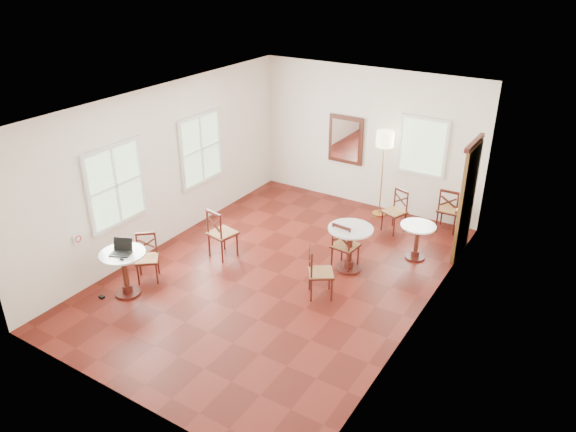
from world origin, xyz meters
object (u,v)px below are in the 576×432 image
object	(u,v)px
chair_near_a	(221,233)
chair_back_a	(449,210)
mouse	(122,259)
chair_mid_a	(345,246)
cafe_table_near	(125,269)
water_glass	(131,252)
chair_near_b	(147,258)
floor_lamp	(384,145)
navy_mug	(124,246)
power_adapter	(102,297)
chair_back_b	(395,211)
cafe_table_back	(417,238)
chair_mid_b	(319,272)
cafe_table_mid	(350,244)
laptop	(122,249)

from	to	relation	value
chair_near_a	chair_back_a	world-z (taller)	chair_near_a
mouse	chair_mid_a	bearing A→B (deg)	47.86
cafe_table_near	water_glass	distance (m)	0.37
chair_near_b	floor_lamp	world-z (taller)	floor_lamp
chair_back_a	navy_mug	distance (m)	6.22
chair_back_a	power_adapter	distance (m)	6.70
chair_near_b	power_adapter	distance (m)	0.96
chair_back_b	cafe_table_back	bearing A→B (deg)	-26.72
chair_near_b	navy_mug	xyz separation A→B (m)	(-0.04, -0.39, 0.41)
chair_back_b	mouse	xyz separation A→B (m)	(-2.68, -4.60, 0.36)
cafe_table_near	chair_mid_b	world-z (taller)	chair_mid_b
cafe_table_mid	floor_lamp	size ratio (longest dim) A/B	0.45
chair_mid_a	chair_back_b	xyz separation A→B (m)	(0.20, 1.82, -0.02)
chair_near_a	chair_back_b	bearing A→B (deg)	-119.98
chair_mid_a	navy_mug	xyz separation A→B (m)	(-2.72, -2.49, 0.37)
cafe_table_back	mouse	size ratio (longest dim) A/B	7.93
cafe_table_mid	chair_mid_b	bearing A→B (deg)	-93.12
chair_mid_a	chair_mid_b	world-z (taller)	chair_mid_a
chair_near_b	laptop	distance (m)	0.67
cafe_table_near	navy_mug	bearing A→B (deg)	121.72
cafe_table_back	chair_mid_b	size ratio (longest dim) A/B	0.76
cafe_table_back	laptop	xyz separation A→B (m)	(-3.60, -3.62, 0.41)
chair_back_b	chair_mid_a	bearing A→B (deg)	-75.64
chair_near_a	navy_mug	world-z (taller)	chair_near_a
chair_near_a	chair_near_b	world-z (taller)	chair_near_a
cafe_table_back	chair_back_a	world-z (taller)	chair_back_a
chair_back_a	laptop	size ratio (longest dim) A/B	2.37
chair_back_b	floor_lamp	bearing A→B (deg)	156.33
laptop	water_glass	distance (m)	0.16
cafe_table_back	chair_near_b	size ratio (longest dim) A/B	0.82
chair_back_b	water_glass	size ratio (longest dim) A/B	9.77
cafe_table_mid	mouse	xyz separation A→B (m)	(-2.58, -2.78, 0.28)
chair_back_b	mouse	distance (m)	5.34
chair_near_a	power_adapter	xyz separation A→B (m)	(-0.83, -2.12, -0.46)
chair_back_b	mouse	world-z (taller)	chair_back_b
chair_mid_a	navy_mug	bearing A→B (deg)	47.80
chair_near_b	chair_mid_a	distance (m)	3.41
cafe_table_back	chair_mid_a	distance (m)	1.38
chair_near_b	water_glass	distance (m)	0.65
chair_mid_b	mouse	bearing A→B (deg)	90.75
chair_mid_b	navy_mug	world-z (taller)	chair_mid_b
cafe_table_back	mouse	bearing A→B (deg)	-132.21
mouse	water_glass	bearing A→B (deg)	93.70
cafe_table_back	navy_mug	xyz separation A→B (m)	(-3.68, -3.50, 0.40)
cafe_table_near	chair_back_b	bearing A→B (deg)	57.37
chair_back_a	mouse	bearing A→B (deg)	53.15
cafe_table_mid	chair_back_a	distance (m)	2.61
laptop	cafe_table_mid	bearing A→B (deg)	20.67
navy_mug	chair_back_b	bearing A→B (deg)	55.84
power_adapter	floor_lamp	bearing A→B (deg)	64.18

